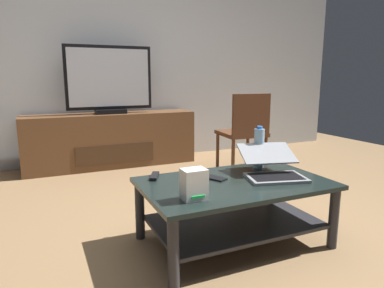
{
  "coord_description": "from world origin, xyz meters",
  "views": [
    {
      "loc": [
        -0.96,
        -1.87,
        1.03
      ],
      "look_at": [
        0.04,
        0.37,
        0.55
      ],
      "focal_mm": 32.14,
      "sensor_mm": 36.0,
      "label": 1
    }
  ],
  "objects_px": {
    "television": "(109,81)",
    "dining_chair": "(245,129)",
    "laptop": "(272,167)",
    "cell_phone": "(215,178)",
    "media_cabinet": "(112,140)",
    "router_box": "(194,184)",
    "coffee_table": "(234,200)",
    "tv_remote": "(155,176)",
    "water_bottle_near": "(259,148)"
  },
  "relations": [
    {
      "from": "television",
      "to": "router_box",
      "type": "height_order",
      "value": "television"
    },
    {
      "from": "coffee_table",
      "to": "router_box",
      "type": "height_order",
      "value": "router_box"
    },
    {
      "from": "coffee_table",
      "to": "cell_phone",
      "type": "distance_m",
      "value": 0.18
    },
    {
      "from": "media_cabinet",
      "to": "laptop",
      "type": "relative_size",
      "value": 4.04
    },
    {
      "from": "dining_chair",
      "to": "cell_phone",
      "type": "bearing_deg",
      "value": -129.45
    },
    {
      "from": "dining_chair",
      "to": "laptop",
      "type": "distance_m",
      "value": 1.44
    },
    {
      "from": "tv_remote",
      "to": "dining_chair",
      "type": "bearing_deg",
      "value": 62.9
    },
    {
      "from": "dining_chair",
      "to": "water_bottle_near",
      "type": "relative_size",
      "value": 2.95
    },
    {
      "from": "dining_chair",
      "to": "laptop",
      "type": "height_order",
      "value": "dining_chair"
    },
    {
      "from": "television",
      "to": "router_box",
      "type": "relative_size",
      "value": 5.89
    },
    {
      "from": "coffee_table",
      "to": "router_box",
      "type": "xyz_separation_m",
      "value": [
        -0.36,
        -0.18,
        0.21
      ]
    },
    {
      "from": "television",
      "to": "cell_phone",
      "type": "bearing_deg",
      "value": -83.97
    },
    {
      "from": "dining_chair",
      "to": "water_bottle_near",
      "type": "xyz_separation_m",
      "value": [
        -0.58,
        -1.07,
        0.05
      ]
    },
    {
      "from": "television",
      "to": "cell_phone",
      "type": "xyz_separation_m",
      "value": [
        0.23,
        -2.14,
        -0.58
      ]
    },
    {
      "from": "laptop",
      "to": "cell_phone",
      "type": "xyz_separation_m",
      "value": [
        -0.36,
        0.09,
        -0.05
      ]
    },
    {
      "from": "laptop",
      "to": "dining_chair",
      "type": "bearing_deg",
      "value": 64.24
    },
    {
      "from": "cell_phone",
      "to": "coffee_table",
      "type": "bearing_deg",
      "value": -73.89
    },
    {
      "from": "media_cabinet",
      "to": "cell_phone",
      "type": "bearing_deg",
      "value": -84.03
    },
    {
      "from": "dining_chair",
      "to": "router_box",
      "type": "distance_m",
      "value": 1.94
    },
    {
      "from": "coffee_table",
      "to": "dining_chair",
      "type": "height_order",
      "value": "dining_chair"
    },
    {
      "from": "media_cabinet",
      "to": "television",
      "type": "distance_m",
      "value": 0.68
    },
    {
      "from": "television",
      "to": "water_bottle_near",
      "type": "xyz_separation_m",
      "value": [
        0.64,
        -2.02,
        -0.44
      ]
    },
    {
      "from": "coffee_table",
      "to": "laptop",
      "type": "xyz_separation_m",
      "value": [
        0.28,
        0.0,
        0.18
      ]
    },
    {
      "from": "router_box",
      "to": "water_bottle_near",
      "type": "relative_size",
      "value": 0.55
    },
    {
      "from": "media_cabinet",
      "to": "water_bottle_near",
      "type": "relative_size",
      "value": 6.57
    },
    {
      "from": "coffee_table",
      "to": "tv_remote",
      "type": "xyz_separation_m",
      "value": [
        -0.43,
        0.28,
        0.13
      ]
    },
    {
      "from": "water_bottle_near",
      "to": "cell_phone",
      "type": "relative_size",
      "value": 2.11
    },
    {
      "from": "media_cabinet",
      "to": "tv_remote",
      "type": "distance_m",
      "value": 1.99
    },
    {
      "from": "laptop",
      "to": "water_bottle_near",
      "type": "distance_m",
      "value": 0.24
    },
    {
      "from": "laptop",
      "to": "water_bottle_near",
      "type": "height_order",
      "value": "water_bottle_near"
    },
    {
      "from": "television",
      "to": "router_box",
      "type": "bearing_deg",
      "value": -91.09
    },
    {
      "from": "dining_chair",
      "to": "cell_phone",
      "type": "xyz_separation_m",
      "value": [
        -0.99,
        -1.2,
        -0.08
      ]
    },
    {
      "from": "cell_phone",
      "to": "media_cabinet",
      "type": "bearing_deg",
      "value": 69.32
    },
    {
      "from": "water_bottle_near",
      "to": "tv_remote",
      "type": "height_order",
      "value": "water_bottle_near"
    },
    {
      "from": "cell_phone",
      "to": "water_bottle_near",
      "type": "bearing_deg",
      "value": -9.59
    },
    {
      "from": "media_cabinet",
      "to": "water_bottle_near",
      "type": "xyz_separation_m",
      "value": [
        0.64,
        -2.04,
        0.23
      ]
    },
    {
      "from": "media_cabinet",
      "to": "dining_chair",
      "type": "height_order",
      "value": "dining_chair"
    },
    {
      "from": "laptop",
      "to": "cell_phone",
      "type": "distance_m",
      "value": 0.38
    },
    {
      "from": "media_cabinet",
      "to": "tv_remote",
      "type": "height_order",
      "value": "media_cabinet"
    },
    {
      "from": "coffee_table",
      "to": "water_bottle_near",
      "type": "height_order",
      "value": "water_bottle_near"
    },
    {
      "from": "coffee_table",
      "to": "tv_remote",
      "type": "relative_size",
      "value": 7.12
    },
    {
      "from": "water_bottle_near",
      "to": "cell_phone",
      "type": "xyz_separation_m",
      "value": [
        -0.41,
        -0.13,
        -0.14
      ]
    },
    {
      "from": "television",
      "to": "dining_chair",
      "type": "relative_size",
      "value": 1.11
    },
    {
      "from": "router_box",
      "to": "water_bottle_near",
      "type": "distance_m",
      "value": 0.8
    },
    {
      "from": "laptop",
      "to": "cell_phone",
      "type": "height_order",
      "value": "laptop"
    },
    {
      "from": "router_box",
      "to": "water_bottle_near",
      "type": "height_order",
      "value": "water_bottle_near"
    },
    {
      "from": "coffee_table",
      "to": "laptop",
      "type": "distance_m",
      "value": 0.33
    },
    {
      "from": "television",
      "to": "cell_phone",
      "type": "distance_m",
      "value": 2.23
    },
    {
      "from": "water_bottle_near",
      "to": "dining_chair",
      "type": "bearing_deg",
      "value": 61.77
    },
    {
      "from": "dining_chair",
      "to": "laptop",
      "type": "relative_size",
      "value": 1.81
    }
  ]
}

